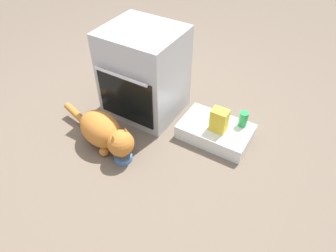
# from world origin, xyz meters

# --- Properties ---
(ground) EXTENTS (8.00, 8.00, 0.00)m
(ground) POSITION_xyz_m (0.00, 0.00, 0.00)
(ground) COLOR #6B5B4C
(oven) EXTENTS (0.57, 0.56, 0.72)m
(oven) POSITION_xyz_m (-0.09, 0.36, 0.36)
(oven) COLOR #B7BABF
(oven) RESTS_ON ground
(pantry_cabinet) EXTENTS (0.53, 0.34, 0.12)m
(pantry_cabinet) POSITION_xyz_m (0.57, 0.34, 0.06)
(pantry_cabinet) COLOR white
(pantry_cabinet) RESTS_ON ground
(food_bowl) EXTENTS (0.13, 0.13, 0.07)m
(food_bowl) POSITION_xyz_m (0.10, -0.21, 0.03)
(food_bowl) COLOR #4C7AB7
(food_bowl) RESTS_ON ground
(cat) EXTENTS (0.79, 0.33, 0.27)m
(cat) POSITION_xyz_m (-0.09, -0.16, 0.14)
(cat) COLOR #C6752D
(cat) RESTS_ON ground
(snack_bag) EXTENTS (0.12, 0.09, 0.18)m
(snack_bag) POSITION_xyz_m (0.59, 0.31, 0.21)
(snack_bag) COLOR yellow
(snack_bag) RESTS_ON pantry_cabinet
(soda_can) EXTENTS (0.07, 0.07, 0.12)m
(soda_can) POSITION_xyz_m (0.73, 0.45, 0.18)
(soda_can) COLOR green
(soda_can) RESTS_ON pantry_cabinet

